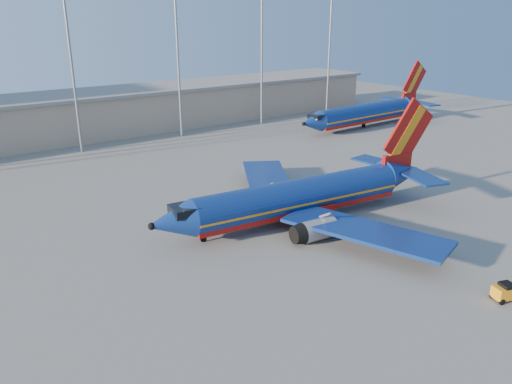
% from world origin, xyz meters
% --- Properties ---
extents(ground, '(220.00, 220.00, 0.00)m').
position_xyz_m(ground, '(0.00, 0.00, 0.00)').
color(ground, slate).
rests_on(ground, ground).
extents(terminal_building, '(122.00, 16.00, 8.50)m').
position_xyz_m(terminal_building, '(10.00, 58.00, 4.32)').
color(terminal_building, '#9E836D').
rests_on(terminal_building, ground).
extents(light_mast_row, '(101.60, 1.60, 28.65)m').
position_xyz_m(light_mast_row, '(5.00, 46.00, 17.55)').
color(light_mast_row, gray).
rests_on(light_mast_row, ground).
extents(aircraft_main, '(38.63, 36.96, 13.11)m').
position_xyz_m(aircraft_main, '(5.94, -0.64, 2.80)').
color(aircraft_main, navy).
rests_on(aircraft_main, ground).
extents(aircraft_second, '(38.99, 15.19, 13.20)m').
position_xyz_m(aircraft_second, '(51.67, 30.20, 3.03)').
color(aircraft_second, navy).
rests_on(aircraft_second, ground).
extents(baggage_tug, '(2.49, 1.96, 1.57)m').
position_xyz_m(baggage_tug, '(7.60, -24.25, 0.81)').
color(baggage_tug, orange).
rests_on(baggage_tug, ground).
extents(luggage_pile, '(2.19, 2.38, 0.51)m').
position_xyz_m(luggage_pile, '(8.43, -15.15, 0.22)').
color(luggage_pile, black).
rests_on(luggage_pile, ground).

